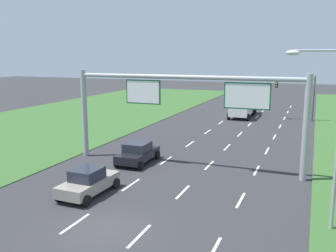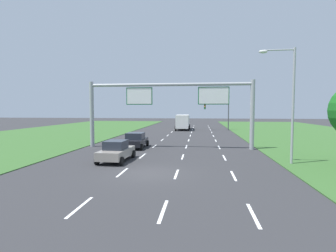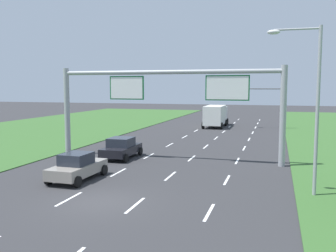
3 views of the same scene
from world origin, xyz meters
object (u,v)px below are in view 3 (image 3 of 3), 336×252
Objects in this scene: traffic_light_mast at (267,99)px; street_lamp at (310,96)px; box_truck at (216,115)px; car_near_red at (77,167)px; sign_gantry at (169,95)px; car_lead_silver at (121,148)px.

street_lamp is at bearing -84.80° from traffic_light_mast.
traffic_light_mast reaches higher than box_truck.
sign_gantry reaches higher than car_near_red.
sign_gantry is 25.11m from traffic_light_mast.
box_truck is 33.23m from street_lamp.
car_lead_silver is 0.50× the size of street_lamp.
street_lamp is (9.66, -31.61, 3.45)m from box_truck.
street_lamp is (2.84, -31.22, 1.21)m from traffic_light_mast.
car_lead_silver is (-0.22, 7.04, 0.01)m from car_near_red.
car_lead_silver is 5.55m from sign_gantry.
street_lamp is (13.06, -6.64, 4.28)m from car_lead_silver.
car_near_red is 32.18m from box_truck.
sign_gantry reaches higher than traffic_light_mast.
street_lamp reaches higher than traffic_light_mast.
box_truck reaches higher than car_lead_silver.
traffic_light_mast is (6.48, 24.24, -1.01)m from sign_gantry.
car_near_red is at bearing -107.55° from traffic_light_mast.
street_lamp is at bearing 3.54° from car_near_red.
sign_gantry is at bearing -104.96° from traffic_light_mast.
car_lead_silver is at bearing 153.06° from street_lamp.
street_lamp reaches higher than car_lead_silver.
sign_gantry reaches higher than car_lead_silver.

